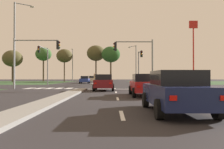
{
  "coord_description": "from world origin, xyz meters",
  "views": [
    {
      "loc": [
        3.16,
        -1.89,
        1.3
      ],
      "look_at": [
        3.12,
        33.67,
        1.71
      ],
      "focal_mm": 37.03,
      "sensor_mm": 36.0,
      "label": 1
    }
  ],
  "objects_px": {
    "car_beige_sixth": "(91,79)",
    "treeline_third": "(65,56)",
    "car_silver_fifth": "(191,81)",
    "treeline_fifth": "(111,55)",
    "pedestrian_at_median": "(95,77)",
    "treeline_second": "(44,54)",
    "street_lamp_third": "(136,62)",
    "traffic_signal_near_right": "(138,55)",
    "car_navy_fourth": "(176,91)",
    "traffic_signal_near_left": "(32,54)",
    "treeline_fourth": "(96,53)",
    "street_lamp_fourth": "(73,64)",
    "traffic_signal_far_left": "(45,59)",
    "traffic_signal_far_right": "(140,62)",
    "car_red_near": "(145,85)",
    "street_lamp_second": "(16,40)",
    "treeline_near": "(13,59)",
    "car_maroon_third": "(104,82)",
    "fastfood_pole_sign": "(194,38)",
    "car_blue_second": "(85,80)"
  },
  "relations": [
    {
      "from": "car_silver_fifth",
      "to": "treeline_near",
      "type": "bearing_deg",
      "value": 50.5
    },
    {
      "from": "car_silver_fifth",
      "to": "traffic_signal_near_left",
      "type": "distance_m",
      "value": 21.53
    },
    {
      "from": "car_beige_sixth",
      "to": "traffic_signal_near_left",
      "type": "bearing_deg",
      "value": 84.68
    },
    {
      "from": "car_navy_fourth",
      "to": "traffic_signal_near_left",
      "type": "height_order",
      "value": "traffic_signal_near_left"
    },
    {
      "from": "car_maroon_third",
      "to": "street_lamp_second",
      "type": "relative_size",
      "value": 0.43
    },
    {
      "from": "treeline_near",
      "to": "treeline_third",
      "type": "bearing_deg",
      "value": -1.8
    },
    {
      "from": "street_lamp_fourth",
      "to": "street_lamp_third",
      "type": "bearing_deg",
      "value": -46.59
    },
    {
      "from": "car_maroon_third",
      "to": "treeline_fifth",
      "type": "distance_m",
      "value": 43.68
    },
    {
      "from": "traffic_signal_far_right",
      "to": "street_lamp_third",
      "type": "bearing_deg",
      "value": 87.52
    },
    {
      "from": "traffic_signal_near_left",
      "to": "street_lamp_third",
      "type": "bearing_deg",
      "value": 59.98
    },
    {
      "from": "treeline_fourth",
      "to": "treeline_fifth",
      "type": "xyz_separation_m",
      "value": [
        4.47,
        -3.52,
        -0.72
      ]
    },
    {
      "from": "car_navy_fourth",
      "to": "car_silver_fifth",
      "type": "relative_size",
      "value": 1.03
    },
    {
      "from": "car_maroon_third",
      "to": "street_lamp_second",
      "type": "xyz_separation_m",
      "value": [
        -10.49,
        4.51,
        4.82
      ]
    },
    {
      "from": "traffic_signal_near_left",
      "to": "fastfood_pole_sign",
      "type": "xyz_separation_m",
      "value": [
        26.49,
        24.5,
        5.8
      ]
    },
    {
      "from": "traffic_signal_near_right",
      "to": "treeline_second",
      "type": "xyz_separation_m",
      "value": [
        -23.52,
        44.19,
        4.45
      ]
    },
    {
      "from": "car_silver_fifth",
      "to": "treeline_third",
      "type": "distance_m",
      "value": 40.65
    },
    {
      "from": "traffic_signal_near_left",
      "to": "pedestrian_at_median",
      "type": "distance_m",
      "value": 17.65
    },
    {
      "from": "traffic_signal_near_left",
      "to": "traffic_signal_far_left",
      "type": "bearing_deg",
      "value": 99.33
    },
    {
      "from": "street_lamp_second",
      "to": "pedestrian_at_median",
      "type": "relative_size",
      "value": 5.39
    },
    {
      "from": "traffic_signal_near_right",
      "to": "treeline_second",
      "type": "bearing_deg",
      "value": 118.03
    },
    {
      "from": "car_silver_fifth",
      "to": "street_lamp_second",
      "type": "relative_size",
      "value": 0.43
    },
    {
      "from": "car_beige_sixth",
      "to": "treeline_third",
      "type": "bearing_deg",
      "value": -22.92
    },
    {
      "from": "treeline_near",
      "to": "treeline_fifth",
      "type": "distance_m",
      "value": 27.76
    },
    {
      "from": "car_red_near",
      "to": "treeline_near",
      "type": "distance_m",
      "value": 57.86
    },
    {
      "from": "car_silver_fifth",
      "to": "treeline_fifth",
      "type": "xyz_separation_m",
      "value": [
        -11.45,
        32.98,
        6.94
      ]
    },
    {
      "from": "car_navy_fourth",
      "to": "treeline_third",
      "type": "relative_size",
      "value": 0.5
    },
    {
      "from": "car_red_near",
      "to": "traffic_signal_far_left",
      "type": "relative_size",
      "value": 0.73
    },
    {
      "from": "car_maroon_third",
      "to": "street_lamp_third",
      "type": "height_order",
      "value": "street_lamp_third"
    },
    {
      "from": "treeline_fifth",
      "to": "car_navy_fourth",
      "type": "bearing_deg",
      "value": -87.32
    },
    {
      "from": "treeline_second",
      "to": "street_lamp_third",
      "type": "bearing_deg",
      "value": -38.25
    },
    {
      "from": "traffic_signal_near_left",
      "to": "treeline_near",
      "type": "relative_size",
      "value": 0.63
    },
    {
      "from": "car_beige_sixth",
      "to": "pedestrian_at_median",
      "type": "bearing_deg",
      "value": 96.97
    },
    {
      "from": "car_red_near",
      "to": "pedestrian_at_median",
      "type": "xyz_separation_m",
      "value": [
        -5.46,
        25.71,
        0.51
      ]
    },
    {
      "from": "traffic_signal_far_right",
      "to": "treeline_second",
      "type": "distance_m",
      "value": 41.27
    },
    {
      "from": "car_navy_fourth",
      "to": "treeline_fifth",
      "type": "bearing_deg",
      "value": 92.68
    },
    {
      "from": "street_lamp_fourth",
      "to": "pedestrian_at_median",
      "type": "bearing_deg",
      "value": -71.56
    },
    {
      "from": "car_silver_fifth",
      "to": "traffic_signal_far_left",
      "type": "xyz_separation_m",
      "value": [
        -21.86,
        4.05,
        3.44
      ]
    },
    {
      "from": "treeline_fifth",
      "to": "treeline_second",
      "type": "bearing_deg",
      "value": 169.42
    },
    {
      "from": "treeline_second",
      "to": "street_lamp_second",
      "type": "bearing_deg",
      "value": -77.51
    },
    {
      "from": "traffic_signal_near_left",
      "to": "traffic_signal_far_right",
      "type": "height_order",
      "value": "traffic_signal_near_left"
    },
    {
      "from": "treeline_fourth",
      "to": "car_blue_second",
      "type": "bearing_deg",
      "value": -92.11
    },
    {
      "from": "street_lamp_third",
      "to": "street_lamp_second",
      "type": "bearing_deg",
      "value": -126.23
    },
    {
      "from": "car_beige_sixth",
      "to": "treeline_fourth",
      "type": "distance_m",
      "value": 11.07
    },
    {
      "from": "car_blue_second",
      "to": "treeline_fourth",
      "type": "bearing_deg",
      "value": -92.11
    },
    {
      "from": "car_silver_fifth",
      "to": "treeline_second",
      "type": "xyz_separation_m",
      "value": [
        -31.78,
        36.78,
        7.39
      ]
    },
    {
      "from": "traffic_signal_near_right",
      "to": "treeline_second",
      "type": "height_order",
      "value": "treeline_second"
    },
    {
      "from": "car_silver_fifth",
      "to": "traffic_signal_far_right",
      "type": "relative_size",
      "value": 0.79
    },
    {
      "from": "traffic_signal_near_left",
      "to": "street_lamp_fourth",
      "type": "relative_size",
      "value": 0.6
    },
    {
      "from": "fastfood_pole_sign",
      "to": "car_navy_fourth",
      "type": "bearing_deg",
      "value": -110.28
    },
    {
      "from": "treeline_near",
      "to": "treeline_third",
      "type": "xyz_separation_m",
      "value": [
        14.72,
        -0.46,
        0.72
      ]
    }
  ]
}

